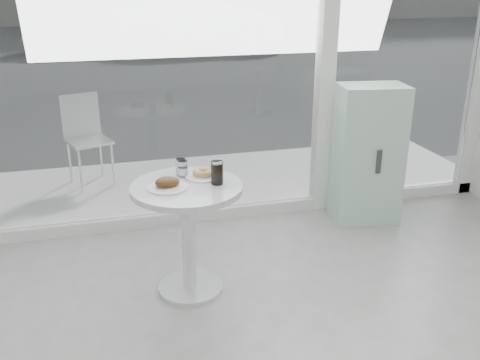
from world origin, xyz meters
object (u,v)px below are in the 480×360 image
object	(u,v)px
plate_donut	(203,174)
water_tumbler_a	(181,168)
patio_chair	(86,133)
car_white	(93,28)
plate_fritter	(168,184)
mint_cabinet	(368,155)
car_silver	(200,22)
cola_glass	(217,173)
main_table	(188,216)
water_tumbler_b	(183,170)

from	to	relation	value
plate_donut	water_tumbler_a	size ratio (longest dim) A/B	2.14
patio_chair	plate_donut	world-z (taller)	patio_chair
car_white	plate_fritter	distance (m)	12.87
mint_cabinet	water_tumbler_a	distance (m)	1.78
car_silver	cola_glass	size ratio (longest dim) A/B	31.64
main_table	plate_donut	xyz separation A→B (m)	(0.13, 0.12, 0.24)
cola_glass	car_white	bearing A→B (deg)	93.00
main_table	water_tumbler_a	size ratio (longest dim) A/B	6.95
water_tumbler_b	cola_glass	world-z (taller)	cola_glass
plate_fritter	plate_donut	bearing A→B (deg)	28.22
car_white	car_silver	world-z (taller)	car_silver
car_white	car_silver	distance (m)	3.00
car_white	water_tumbler_b	bearing A→B (deg)	-175.36
main_table	cola_glass	world-z (taller)	cola_glass
car_silver	mint_cabinet	bearing A→B (deg)	-169.67
water_tumbler_a	car_white	bearing A→B (deg)	92.16
patio_chair	car_white	distance (m)	10.65
car_silver	patio_chair	bearing A→B (deg)	177.45
car_white	cola_glass	size ratio (longest dim) A/B	25.35
car_silver	plate_fritter	distance (m)	12.90
car_silver	car_white	bearing A→B (deg)	99.87
car_white	water_tumbler_a	xyz separation A→B (m)	(0.48, -12.64, 0.17)
plate_fritter	cola_glass	size ratio (longest dim) A/B	1.70
car_silver	water_tumbler_a	bearing A→B (deg)	-177.11
car_white	water_tumbler_b	xyz separation A→B (m)	(0.48, -12.68, 0.17)
plate_donut	water_tumbler_b	bearing A→B (deg)	159.81
mint_cabinet	cola_glass	distance (m)	1.69
patio_chair	water_tumbler_a	world-z (taller)	patio_chair
main_table	water_tumbler_a	xyz separation A→B (m)	(-0.00, 0.20, 0.27)
car_white	plate_donut	world-z (taller)	car_white
cola_glass	water_tumbler_a	bearing A→B (deg)	130.91
car_silver	plate_fritter	bearing A→B (deg)	-177.43
water_tumbler_a	water_tumbler_b	distance (m)	0.04
water_tumbler_a	cola_glass	distance (m)	0.30
cola_glass	water_tumbler_b	bearing A→B (deg)	135.17
car_silver	plate_fritter	xyz separation A→B (m)	(-2.63, -12.63, 0.01)
main_table	car_white	distance (m)	12.85
patio_chair	cola_glass	xyz separation A→B (m)	(0.85, -2.22, 0.29)
car_white	plate_fritter	xyz separation A→B (m)	(0.36, -12.86, 0.15)
car_white	plate_fritter	world-z (taller)	car_white
plate_donut	cola_glass	size ratio (longest dim) A/B	1.57
main_table	water_tumbler_a	distance (m)	0.34
car_silver	water_tumbler_b	bearing A→B (deg)	-177.04
mint_cabinet	plate_fritter	world-z (taller)	mint_cabinet
main_table	mint_cabinet	xyz separation A→B (m)	(1.68, 0.75, 0.04)
patio_chair	cola_glass	world-z (taller)	patio_chair
plate_fritter	plate_donut	distance (m)	0.29
mint_cabinet	car_silver	distance (m)	11.89
plate_fritter	water_tumbler_a	xyz separation A→B (m)	(0.12, 0.22, 0.02)
patio_chair	water_tumbler_b	xyz separation A→B (m)	(0.66, -2.03, 0.26)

